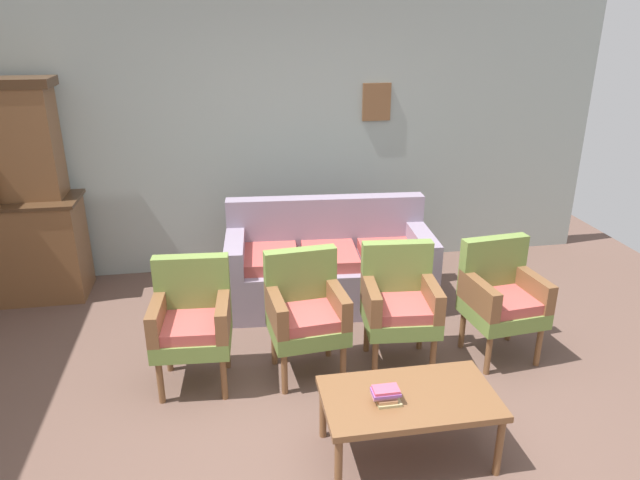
{
  "coord_description": "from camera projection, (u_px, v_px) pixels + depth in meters",
  "views": [
    {
      "loc": [
        -0.61,
        -2.99,
        2.46
      ],
      "look_at": [
        0.08,
        1.05,
        0.85
      ],
      "focal_mm": 32.59,
      "sensor_mm": 36.0,
      "label": 1
    }
  ],
  "objects": [
    {
      "name": "ground_plane",
      "position": [
        335.0,
        422.0,
        3.74
      ],
      "size": [
        7.68,
        7.68,
        0.0
      ],
      "primitive_type": "plane",
      "color": "brown"
    },
    {
      "name": "wall_back_with_decor",
      "position": [
        285.0,
        135.0,
        5.66
      ],
      "size": [
        6.4,
        0.09,
        2.7
      ],
      "color": "#939E99",
      "rests_on": "ground"
    },
    {
      "name": "side_cabinet",
      "position": [
        20.0,
        249.0,
        5.24
      ],
      "size": [
        1.16,
        0.55,
        0.93
      ],
      "color": "brown",
      "rests_on": "ground"
    },
    {
      "name": "cabinet_upper_hutch",
      "position": [
        1.0,
        139.0,
        4.96
      ],
      "size": [
        0.99,
        0.38,
        1.03
      ],
      "color": "brown",
      "rests_on": "side_cabinet"
    },
    {
      "name": "floral_couch",
      "position": [
        329.0,
        267.0,
        5.22
      ],
      "size": [
        1.86,
        0.92,
        0.9
      ],
      "color": "gray",
      "rests_on": "ground"
    },
    {
      "name": "armchair_row_middle",
      "position": [
        192.0,
        318.0,
        3.99
      ],
      "size": [
        0.55,
        0.53,
        0.9
      ],
      "color": "olive",
      "rests_on": "ground"
    },
    {
      "name": "armchair_near_couch_end",
      "position": [
        306.0,
        309.0,
        4.11
      ],
      "size": [
        0.56,
        0.54,
        0.9
      ],
      "color": "olive",
      "rests_on": "ground"
    },
    {
      "name": "armchair_by_doorway",
      "position": [
        399.0,
        301.0,
        4.24
      ],
      "size": [
        0.56,
        0.53,
        0.9
      ],
      "color": "olive",
      "rests_on": "ground"
    },
    {
      "name": "armchair_near_cabinet",
      "position": [
        501.0,
        295.0,
        4.33
      ],
      "size": [
        0.57,
        0.54,
        0.9
      ],
      "color": "olive",
      "rests_on": "ground"
    },
    {
      "name": "coffee_table",
      "position": [
        409.0,
        402.0,
        3.33
      ],
      "size": [
        1.0,
        0.56,
        0.42
      ],
      "color": "brown",
      "rests_on": "ground"
    },
    {
      "name": "book_stack_on_table",
      "position": [
        386.0,
        395.0,
        3.24
      ],
      "size": [
        0.16,
        0.11,
        0.09
      ],
      "color": "tan",
      "rests_on": "coffee_table"
    }
  ]
}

